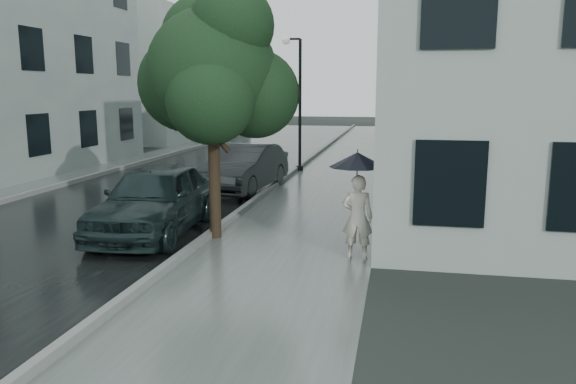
% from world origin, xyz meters
% --- Properties ---
extents(ground, '(120.00, 120.00, 0.00)m').
position_xyz_m(ground, '(0.00, 0.00, 0.00)').
color(ground, black).
rests_on(ground, ground).
extents(sidewalk, '(3.50, 60.00, 0.01)m').
position_xyz_m(sidewalk, '(0.25, 12.00, 0.00)').
color(sidewalk, slate).
rests_on(sidewalk, ground).
extents(kerb_near, '(0.15, 60.00, 0.15)m').
position_xyz_m(kerb_near, '(-1.57, 12.00, 0.07)').
color(kerb_near, slate).
rests_on(kerb_near, ground).
extents(asphalt_road, '(6.85, 60.00, 0.00)m').
position_xyz_m(asphalt_road, '(-5.08, 12.00, 0.00)').
color(asphalt_road, black).
rests_on(asphalt_road, ground).
extents(kerb_far, '(0.15, 60.00, 0.15)m').
position_xyz_m(kerb_far, '(-8.57, 12.00, 0.07)').
color(kerb_far, slate).
rests_on(kerb_far, ground).
extents(sidewalk_far, '(1.70, 60.00, 0.01)m').
position_xyz_m(sidewalk_far, '(-9.50, 12.00, 0.00)').
color(sidewalk_far, '#4C5451').
rests_on(sidewalk_far, ground).
extents(building_near, '(7.02, 36.00, 9.00)m').
position_xyz_m(building_near, '(5.47, 19.50, 4.50)').
color(building_near, '#8F9C98').
rests_on(building_near, ground).
extents(building_far_b, '(7.02, 18.00, 8.00)m').
position_xyz_m(building_far_b, '(-13.77, 30.00, 4.00)').
color(building_far_b, '#8F9C98').
rests_on(building_far_b, ground).
extents(pedestrian, '(0.59, 0.39, 1.62)m').
position_xyz_m(pedestrian, '(1.70, 2.00, 0.82)').
color(pedestrian, beige).
rests_on(pedestrian, sidewalk).
extents(umbrella, '(1.27, 1.27, 1.16)m').
position_xyz_m(umbrella, '(1.67, 2.02, 1.91)').
color(umbrella, black).
rests_on(umbrella, ground).
extents(street_tree, '(3.57, 3.24, 5.31)m').
position_xyz_m(street_tree, '(-1.45, 3.11, 3.57)').
color(street_tree, '#332619').
rests_on(street_tree, ground).
extents(lamp_post, '(0.85, 0.33, 5.23)m').
position_xyz_m(lamp_post, '(-1.60, 13.53, 2.99)').
color(lamp_post, black).
rests_on(lamp_post, ground).
extents(car_near, '(2.08, 4.69, 1.57)m').
position_xyz_m(car_near, '(-2.87, 3.08, 0.79)').
color(car_near, black).
rests_on(car_near, ground).
extents(car_far, '(2.02, 4.61, 1.47)m').
position_xyz_m(car_far, '(-2.39, 8.71, 0.74)').
color(car_far, '#26292C').
rests_on(car_far, ground).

